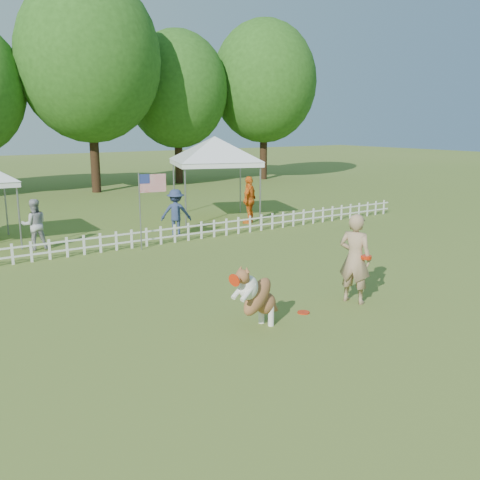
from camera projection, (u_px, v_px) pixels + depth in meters
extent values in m
plane|color=#4A6720|center=(294.00, 307.00, 11.42)|extent=(120.00, 120.00, 0.00)
imported|color=#A28161|center=(355.00, 259.00, 11.52)|extent=(0.71, 0.84, 1.96)
cylinder|color=red|center=(303.00, 312.00, 11.04)|extent=(0.31, 0.31, 0.02)
imported|color=#A2A1A7|center=(34.00, 224.00, 16.39)|extent=(0.82, 0.67, 1.57)
imported|color=navy|center=(176.00, 213.00, 18.42)|extent=(1.20, 1.05, 1.61)
imported|color=orange|center=(249.00, 200.00, 20.69)|extent=(1.14, 0.97, 1.83)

